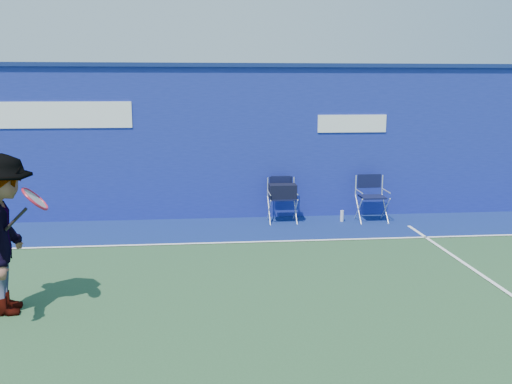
{
  "coord_description": "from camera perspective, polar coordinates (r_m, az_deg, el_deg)",
  "views": [
    {
      "loc": [
        0.63,
        -5.71,
        2.62
      ],
      "look_at": [
        1.43,
        2.6,
        1.0
      ],
      "focal_mm": 38.0,
      "sensor_mm": 36.0,
      "label": 1
    }
  ],
  "objects": [
    {
      "name": "ground",
      "position": [
        6.31,
        -11.0,
        -13.75
      ],
      "size": [
        80.0,
        80.0,
        0.0
      ],
      "primitive_type": "plane",
      "color": "#274929",
      "rests_on": "ground"
    },
    {
      "name": "stadium_wall",
      "position": [
        10.98,
        -8.8,
        5.26
      ],
      "size": [
        24.0,
        0.5,
        3.08
      ],
      "color": "navy",
      "rests_on": "ground"
    },
    {
      "name": "out_of_bounds_strip",
      "position": [
        10.17,
        -8.87,
        -4.06
      ],
      "size": [
        24.0,
        1.8,
        0.01
      ],
      "primitive_type": "cube",
      "color": "navy",
      "rests_on": "ground"
    },
    {
      "name": "court_lines",
      "position": [
        6.85,
        -10.54,
        -11.57
      ],
      "size": [
        24.0,
        12.0,
        0.01
      ],
      "color": "white",
      "rests_on": "out_of_bounds_strip"
    },
    {
      "name": "directors_chair_left",
      "position": [
        10.64,
        2.79,
        -1.2
      ],
      "size": [
        0.52,
        0.49,
        0.89
      ],
      "color": "silver",
      "rests_on": "ground"
    },
    {
      "name": "directors_chair_right",
      "position": [
        10.95,
        12.08,
        -1.57
      ],
      "size": [
        0.55,
        0.49,
        0.91
      ],
      "color": "silver",
      "rests_on": "ground"
    },
    {
      "name": "water_bottle",
      "position": [
        10.84,
        9.04,
        -2.52
      ],
      "size": [
        0.07,
        0.07,
        0.23
      ],
      "primitive_type": "cylinder",
      "color": "silver",
      "rests_on": "ground"
    },
    {
      "name": "tennis_player",
      "position": [
        6.93,
        -24.86,
        -4.09
      ],
      "size": [
        1.02,
        1.31,
        1.88
      ],
      "color": "#EA4738",
      "rests_on": "ground"
    }
  ]
}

